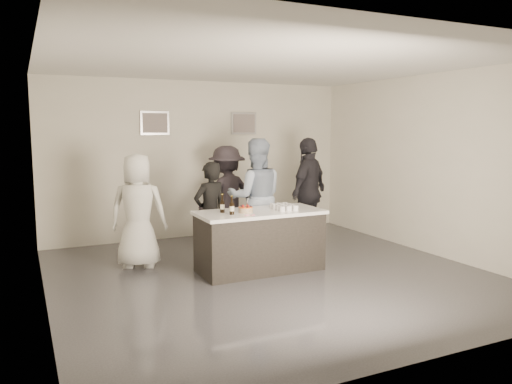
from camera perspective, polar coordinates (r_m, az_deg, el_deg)
floor at (r=7.31m, az=1.70°, el=-9.43°), size 6.00×6.00×0.00m
ceiling at (r=7.06m, az=1.80°, el=14.58°), size 6.00×6.00×0.00m
wall_back at (r=9.79m, az=-6.30°, el=3.72°), size 6.00×0.04×3.00m
wall_front at (r=4.59m, az=19.11°, el=-0.71°), size 6.00×0.04×3.00m
wall_left at (r=6.26m, az=-23.48°, el=1.14°), size 0.04×6.00×3.00m
wall_right at (r=8.81m, az=19.42°, el=2.95°), size 0.04×6.00×3.00m
picture_left at (r=9.48m, az=-11.49°, el=7.74°), size 0.54×0.04×0.44m
picture_right at (r=10.07m, az=-1.42°, el=7.85°), size 0.54×0.04×0.44m
bar_counter at (r=7.42m, az=0.42°, el=-5.59°), size 1.86×0.86×0.90m
cake at (r=7.18m, az=-1.20°, el=-2.06°), size 0.21×0.21×0.07m
beer_bottle_a at (r=7.18m, az=-3.87°, el=-1.33°), size 0.07×0.07×0.26m
beer_bottle_b at (r=7.00m, az=-2.78°, el=-1.54°), size 0.07×0.07×0.26m
tumbler_cluster at (r=7.45m, az=3.19°, el=-1.71°), size 0.30×0.40×0.08m
candles at (r=6.95m, az=-0.77°, el=-2.66°), size 0.24×0.08×0.01m
person_main_black at (r=7.80m, az=-5.25°, el=-2.38°), size 0.66×0.52×1.59m
person_main_blue at (r=8.22m, az=-0.03°, el=-0.62°), size 1.12×0.99×1.94m
person_guest_left at (r=7.74m, az=-13.32°, el=-2.09°), size 1.00×0.85×1.74m
person_guest_right at (r=9.00m, az=6.05°, el=0.02°), size 1.21×1.01×1.94m
person_guest_back at (r=8.99m, az=-3.34°, el=-0.43°), size 1.25×0.85×1.79m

